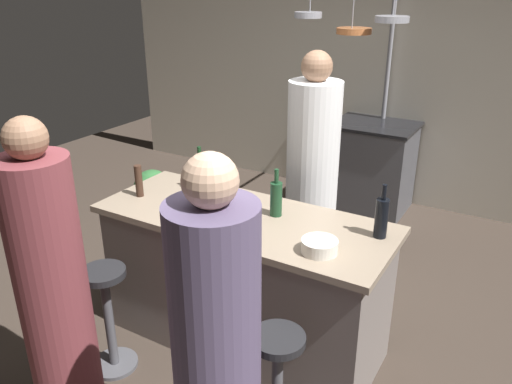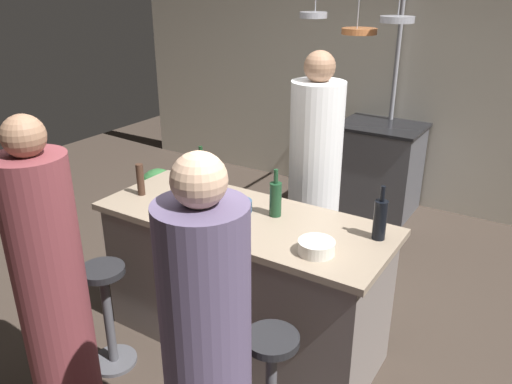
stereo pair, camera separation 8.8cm
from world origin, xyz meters
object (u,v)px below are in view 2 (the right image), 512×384
guest_left (51,286)px  wine_bottle_red (202,173)px  chef (314,185)px  mixing_bowl_blue (240,206)px  wine_bottle_dark (380,219)px  guest_right (208,365)px  wine_glass_by_chef (186,204)px  wine_glass_near_left_guest (223,186)px  stove_range (378,168)px  pepper_mill (140,180)px  bar_stool_left (108,312)px  wine_bottle_green (276,198)px  mixing_bowl_ceramic (316,247)px  potted_plant (159,191)px  wine_glass_near_right_guest (198,187)px

guest_left → wine_bottle_red: size_ratio=5.51×
chef → mixing_bowl_blue: 0.82m
chef → guest_left: (-0.57, -1.82, -0.05)m
wine_bottle_dark → chef: bearing=136.3°
guest_right → wine_bottle_dark: (0.28, 1.17, 0.24)m
wine_glass_by_chef → wine_glass_near_left_guest: same height
stove_range → guest_right: (0.50, -3.46, 0.33)m
pepper_mill → bar_stool_left: bearing=-71.6°
wine_bottle_green → mixing_bowl_ceramic: size_ratio=1.53×
wine_glass_by_chef → mixing_bowl_ceramic: bearing=4.2°
wine_glass_near_left_guest → mixing_bowl_blue: (0.17, -0.07, -0.07)m
guest_right → wine_glass_by_chef: guest_right is taller
bar_stool_left → mixing_bowl_ceramic: 1.33m
stove_range → wine_bottle_dark: wine_bottle_dark is taller
bar_stool_left → mixing_bowl_blue: (0.51, 0.66, 0.56)m
wine_bottle_dark → wine_glass_by_chef: size_ratio=2.10×
chef → bar_stool_left: 1.65m
pepper_mill → wine_bottle_dark: 1.53m
stove_range → potted_plant: size_ratio=1.71×
wine_glass_near_left_guest → wine_glass_near_right_guest: bearing=-141.2°
wine_bottle_dark → potted_plant: bearing=159.6°
wine_glass_by_chef → mixing_bowl_ceramic: (0.80, 0.06, -0.07)m
bar_stool_left → wine_glass_near_left_guest: size_ratio=4.66×
guest_left → mixing_bowl_ceramic: bearing=36.7°
wine_glass_near_right_guest → guest_right: bearing=-50.7°
chef → bar_stool_left: (-0.62, -1.47, -0.45)m
pepper_mill → wine_bottle_red: 0.40m
wine_bottle_green → mixing_bowl_ceramic: bearing=-34.5°
guest_right → mixing_bowl_blue: size_ratio=11.16×
wine_bottle_green → wine_bottle_dark: bearing=4.3°
stove_range → guest_left: 3.48m
wine_glass_by_chef → wine_glass_near_left_guest: (0.02, 0.34, 0.00)m
wine_bottle_dark → mixing_bowl_blue: size_ratio=2.04×
wine_glass_by_chef → wine_bottle_dark: bearing=20.6°
wine_glass_near_left_guest → guest_left: bearing=-105.2°
pepper_mill → mixing_bowl_ceramic: (1.30, -0.08, -0.07)m
guest_right → wine_glass_by_chef: bearing=133.3°
potted_plant → mixing_bowl_blue: 2.05m
wine_bottle_dark → wine_glass_near_right_guest: (-1.12, -0.14, -0.01)m
potted_plant → mixing_bowl_ceramic: 2.67m
bar_stool_left → guest_right: (1.06, -0.39, 0.40)m
wine_bottle_green → mixing_bowl_blue: wine_bottle_green is taller
wine_glass_near_left_guest → wine_glass_near_right_guest: 0.15m
wine_bottle_dark → wine_glass_by_chef: bearing=-159.4°
guest_right → wine_bottle_red: size_ratio=5.56×
guest_left → wine_bottle_dark: guest_left is taller
bar_stool_left → wine_glass_near_left_guest: (0.34, 0.73, 0.63)m
chef → wine_bottle_dark: 1.02m
wine_bottle_green → wine_glass_near_left_guest: 0.38m
potted_plant → pepper_mill: bearing=-50.2°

